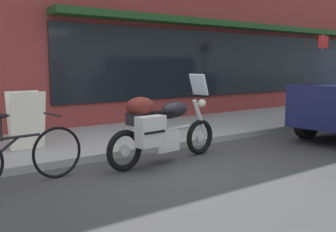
# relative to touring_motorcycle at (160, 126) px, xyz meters

# --- Properties ---
(ground_plane) EXTENTS (80.00, 80.00, 0.00)m
(ground_plane) POSITION_rel_touring_motorcycle_xyz_m (0.19, -0.38, -0.60)
(ground_plane) COLOR #393939
(storefront_building) EXTENTS (22.17, 0.90, 6.08)m
(storefront_building) POSITION_rel_touring_motorcycle_xyz_m (7.28, 3.60, 2.38)
(storefront_building) COLOR maroon
(storefront_building) RESTS_ON ground_plane
(touring_motorcycle) EXTENTS (2.19, 0.80, 1.38)m
(touring_motorcycle) POSITION_rel_touring_motorcycle_xyz_m (0.00, 0.00, 0.00)
(touring_motorcycle) COLOR black
(touring_motorcycle) RESTS_ON ground_plane
(parked_bicycle) EXTENTS (1.77, 0.48, 0.94)m
(parked_bicycle) POSITION_rel_touring_motorcycle_xyz_m (-2.10, 0.16, -0.21)
(parked_bicycle) COLOR black
(parked_bicycle) RESTS_ON ground_plane
(sandwich_board_sign) EXTENTS (0.55, 0.42, 0.97)m
(sandwich_board_sign) POSITION_rel_touring_motorcycle_xyz_m (-1.51, 1.74, 0.02)
(sandwich_board_sign) COLOR silver
(sandwich_board_sign) RESTS_ON sidewalk_curb
(parking_sign_pole) EXTENTS (0.44, 0.07, 2.20)m
(parking_sign_pole) POSITION_rel_touring_motorcycle_xyz_m (6.00, 1.08, 0.84)
(parking_sign_pole) COLOR #59595B
(parking_sign_pole) RESTS_ON sidewalk_curb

